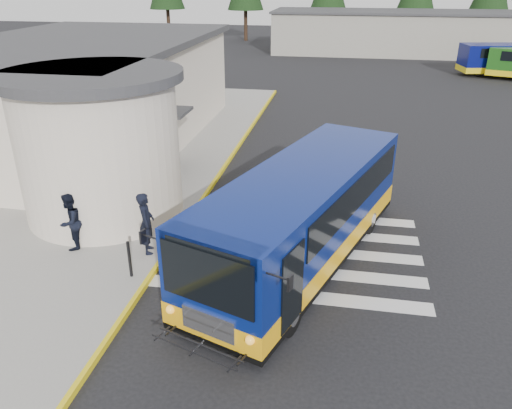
% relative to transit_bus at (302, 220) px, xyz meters
% --- Properties ---
extents(ground, '(140.00, 140.00, 0.00)m').
position_rel_transit_bus_xyz_m(ground, '(0.08, 1.43, -1.36)').
color(ground, black).
rests_on(ground, ground).
extents(sidewalk, '(10.00, 34.00, 0.15)m').
position_rel_transit_bus_xyz_m(sidewalk, '(-8.92, 5.43, -1.28)').
color(sidewalk, gray).
rests_on(sidewalk, ground).
extents(curb_strip, '(0.12, 34.00, 0.16)m').
position_rel_transit_bus_xyz_m(curb_strip, '(-3.97, 5.43, -1.28)').
color(curb_strip, yellow).
rests_on(curb_strip, ground).
extents(station_building, '(12.70, 18.70, 4.80)m').
position_rel_transit_bus_xyz_m(station_building, '(-10.76, 8.34, 1.21)').
color(station_building, beige).
rests_on(station_building, ground).
extents(crosswalk, '(8.00, 5.35, 0.01)m').
position_rel_transit_bus_xyz_m(crosswalk, '(-0.42, 0.63, -1.35)').
color(crosswalk, silver).
rests_on(crosswalk, ground).
extents(depot_building, '(26.40, 8.40, 4.20)m').
position_rel_transit_bus_xyz_m(depot_building, '(6.08, 43.43, 0.75)').
color(depot_building, gray).
rests_on(depot_building, ground).
extents(transit_bus, '(6.06, 10.31, 2.84)m').
position_rel_transit_bus_xyz_m(transit_bus, '(0.00, 0.00, 0.00)').
color(transit_bus, navy).
rests_on(transit_bus, ground).
extents(pedestrian_a, '(0.67, 0.81, 1.89)m').
position_rel_transit_bus_xyz_m(pedestrian_a, '(-4.47, -0.51, -0.26)').
color(pedestrian_a, black).
rests_on(pedestrian_a, sidewalk).
extents(pedestrian_b, '(0.73, 0.90, 1.77)m').
position_rel_transit_bus_xyz_m(pedestrian_b, '(-6.77, -0.70, -0.32)').
color(pedestrian_b, black).
rests_on(pedestrian_b, sidewalk).
extents(bollard, '(0.09, 0.09, 1.07)m').
position_rel_transit_bus_xyz_m(bollard, '(-4.45, -1.86, -0.67)').
color(bollard, black).
rests_on(bollard, sidewalk).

